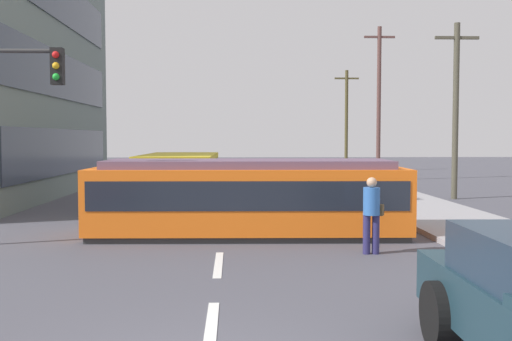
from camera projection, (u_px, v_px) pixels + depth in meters
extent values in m
plane|color=#494852|center=(222.00, 233.00, 15.93)|extent=(120.00, 120.00, 0.00)
cube|color=silver|center=(211.00, 328.00, 7.95)|extent=(0.16, 2.40, 0.01)
cube|color=silver|center=(218.00, 264.00, 11.94)|extent=(0.16, 2.40, 0.01)
cube|color=silver|center=(225.00, 208.00, 21.39)|extent=(0.16, 2.40, 0.01)
cube|color=silver|center=(227.00, 193.00, 27.38)|extent=(0.16, 2.40, 0.01)
cube|color=#2D3847|center=(66.00, 151.00, 25.82)|extent=(0.06, 14.55, 1.92)
cube|color=#2D3847|center=(65.00, 77.00, 25.65)|extent=(0.06, 14.55, 1.92)
cube|color=#2D3847|center=(63.00, 1.00, 25.47)|extent=(0.06, 14.55, 1.92)
cube|color=orange|center=(248.00, 199.00, 15.38)|extent=(8.05, 2.70, 1.61)
cube|color=#2D2D2D|center=(248.00, 233.00, 15.43)|extent=(7.88, 2.57, 0.15)
cube|color=#634A61|center=(248.00, 164.00, 15.33)|extent=(7.24, 2.30, 0.20)
cube|color=#1E232D|center=(248.00, 191.00, 15.37)|extent=(7.73, 2.73, 0.71)
cube|color=gold|center=(180.00, 177.00, 21.54)|extent=(2.61, 5.95, 1.63)
cube|color=black|center=(170.00, 175.00, 18.63)|extent=(2.25, 0.16, 0.98)
cube|color=black|center=(180.00, 169.00, 21.52)|extent=(2.64, 5.06, 0.65)
cylinder|color=black|center=(174.00, 201.00, 19.69)|extent=(2.57, 0.95, 0.90)
cylinder|color=black|center=(185.00, 191.00, 23.46)|extent=(2.57, 0.95, 0.90)
cylinder|color=navy|center=(367.00, 235.00, 13.00)|extent=(0.16, 0.16, 0.85)
cylinder|color=navy|center=(376.00, 234.00, 13.00)|extent=(0.16, 0.16, 0.85)
cylinder|color=#3064B1|center=(372.00, 201.00, 12.96)|extent=(0.36, 0.36, 0.60)
sphere|color=tan|center=(372.00, 182.00, 12.94)|extent=(0.22, 0.22, 0.22)
cube|color=#4D3E25|center=(381.00, 210.00, 13.03)|extent=(0.18, 0.22, 0.24)
cylinder|color=black|center=(440.00, 314.00, 7.23)|extent=(0.30, 0.81, 0.80)
cylinder|color=#333333|center=(8.00, 51.00, 13.73)|extent=(2.22, 0.10, 0.10)
cube|color=black|center=(57.00, 66.00, 13.80)|extent=(0.28, 0.24, 0.84)
sphere|color=red|center=(56.00, 55.00, 13.65)|extent=(0.16, 0.16, 0.16)
sphere|color=gold|center=(56.00, 66.00, 13.67)|extent=(0.16, 0.16, 0.16)
sphere|color=green|center=(56.00, 77.00, 13.68)|extent=(0.16, 0.16, 0.16)
cylinder|color=#4E4A3B|center=(456.00, 112.00, 24.43)|extent=(0.24, 0.24, 7.16)
cube|color=#4E4A3B|center=(457.00, 38.00, 24.26)|extent=(1.80, 0.12, 0.12)
cylinder|color=brown|center=(379.00, 104.00, 35.04)|extent=(0.24, 0.24, 8.96)
cube|color=brown|center=(380.00, 37.00, 34.83)|extent=(1.80, 0.12, 0.12)
cylinder|color=brown|center=(346.00, 121.00, 44.53)|extent=(0.24, 0.24, 7.49)
cube|color=brown|center=(347.00, 78.00, 44.35)|extent=(1.80, 0.12, 0.12)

